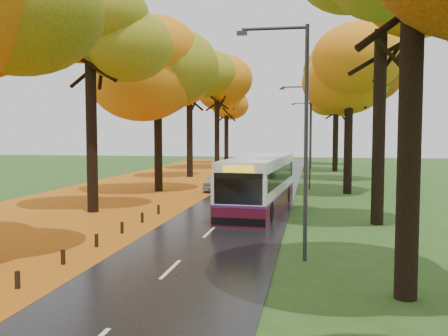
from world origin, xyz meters
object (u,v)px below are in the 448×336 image
(streetlamp_mid, at_px, (307,128))
(car_dark, at_px, (251,166))
(bus, at_px, (259,182))
(car_silver, at_px, (239,171))
(streetlamp_near, at_px, (299,123))
(streetlamp_far, at_px, (309,130))
(car_white, at_px, (221,180))

(streetlamp_mid, relative_size, car_dark, 1.85)
(bus, height_order, car_dark, bus)
(streetlamp_mid, bearing_deg, car_silver, 134.04)
(bus, bearing_deg, streetlamp_near, -73.29)
(streetlamp_near, relative_size, streetlamp_mid, 1.00)
(streetlamp_far, height_order, bus, streetlamp_far)
(car_silver, bearing_deg, car_white, -106.43)
(streetlamp_near, xyz_separation_m, bus, (-2.47, 10.75, -3.11))
(streetlamp_near, bearing_deg, car_dark, 99.37)
(bus, bearing_deg, streetlamp_far, 89.50)
(streetlamp_mid, distance_m, car_dark, 17.80)
(car_white, height_order, car_dark, car_white)
(streetlamp_near, bearing_deg, streetlamp_mid, 90.00)
(car_white, relative_size, car_silver, 0.96)
(streetlamp_far, height_order, car_dark, streetlamp_far)
(car_white, bearing_deg, car_dark, 95.96)
(streetlamp_mid, bearing_deg, car_dark, 111.30)
(streetlamp_near, xyz_separation_m, streetlamp_mid, (0.00, 22.00, 0.00))
(car_white, bearing_deg, streetlamp_far, 81.50)
(streetlamp_mid, xyz_separation_m, bus, (-2.47, -11.25, -3.11))
(streetlamp_near, relative_size, streetlamp_far, 1.00)
(streetlamp_near, bearing_deg, car_silver, 102.45)
(streetlamp_far, relative_size, car_silver, 1.71)
(streetlamp_near, xyz_separation_m, car_dark, (-6.30, 38.15, -4.04))
(streetlamp_near, xyz_separation_m, streetlamp_far, (0.00, 44.00, 0.00))
(bus, distance_m, car_dark, 27.69)
(streetlamp_near, relative_size, car_silver, 1.71)
(car_dark, bearing_deg, streetlamp_near, -78.79)
(bus, xyz_separation_m, car_white, (-3.82, 8.83, -0.80))
(streetlamp_mid, height_order, car_silver, streetlamp_mid)
(car_white, bearing_deg, car_silver, 95.96)
(streetlamp_far, xyz_separation_m, car_white, (-6.30, -24.42, -3.91))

